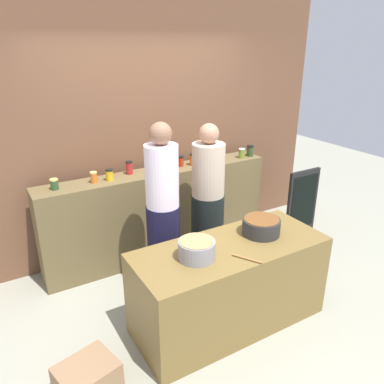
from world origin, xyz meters
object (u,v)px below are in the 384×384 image
Objects in this scene: preserve_jar_0 at (54,184)px; preserve_jar_7 at (242,153)px; preserve_jar_5 at (180,161)px; cooking_pot_left at (197,250)px; preserve_jar_1 at (94,177)px; preserve_jar_6 at (193,159)px; cook_with_tongs at (163,220)px; bread_crate at (88,380)px; preserve_jar_8 at (250,151)px; wooden_spoon at (247,259)px; chalkboard_sign at (302,204)px; preserve_jar_2 at (109,175)px; preserve_jar_4 at (175,165)px; preserve_jar_3 at (129,168)px; cooking_pot_center at (261,226)px; cook_in_cap at (208,208)px.

preserve_jar_0 is 2.23m from preserve_jar_7.
preserve_jar_5 is 0.40× the size of cooking_pot_left.
preserve_jar_6 reaches higher than preserve_jar_1.
cooking_pot_left is 0.71m from cook_with_tongs.
preserve_jar_0 is 1.81m from bread_crate.
preserve_jar_6 is (1.17, -0.01, 0.01)m from preserve_jar_1.
preserve_jar_7 is at bearing -172.13° from preserve_jar_8.
preserve_jar_7 is 0.47× the size of wooden_spoon.
chalkboard_sign is (2.03, 0.15, -0.34)m from cook_with_tongs.
cooking_pot_left is at bearing -75.09° from preserve_jar_1.
preserve_jar_4 is (0.76, -0.01, -0.01)m from preserve_jar_2.
preserve_jar_4 reaches higher than bread_crate.
wooden_spoon is (0.29, -1.70, -0.33)m from preserve_jar_3.
preserve_jar_8 is (1.57, -0.11, -0.00)m from preserve_jar_3.
cooking_pot_center is at bearing -83.02° from preserve_jar_4.
preserve_jar_1 is 1.98m from preserve_jar_8.
preserve_jar_7 is 1.51m from cooking_pot_center.
bread_crate is (-1.31, 0.12, -0.66)m from wooden_spoon.
cooking_pot_center is at bearing -85.22° from cook_in_cap.
wooden_spoon is (-0.21, -1.61, -0.30)m from preserve_jar_4.
cooking_pot_center is at bearing -149.95° from chalkboard_sign.
preserve_jar_3 reaches higher than preserve_jar_5.
preserve_jar_2 is 1.64m from cooking_pot_center.
preserve_jar_0 is 2.37m from preserve_jar_8.
preserve_jar_6 is at bearing 73.97° from wooden_spoon.
preserve_jar_3 is 1.04× the size of preserve_jar_6.
cook_in_cap is 1.97m from bread_crate.
preserve_jar_5 is 1.68m from chalkboard_sign.
preserve_jar_7 is 1.96m from wooden_spoon.
preserve_jar_4 is 0.12m from preserve_jar_5.
wooden_spoon is at bearing -100.86° from preserve_jar_5.
preserve_jar_7 is 0.07× the size of cook_in_cap.
cook_with_tongs is (0.82, -0.71, -0.30)m from preserve_jar_0.
preserve_jar_5 is 2.45m from bread_crate.
preserve_jar_6 is at bearing 3.15° from preserve_jar_4.
chalkboard_sign is at bearing -38.30° from preserve_jar_7.
preserve_jar_4 is 0.39× the size of wooden_spoon.
cook_with_tongs is at bearing 38.17° from bread_crate.
chalkboard_sign is at bearing 30.05° from cooking_pot_center.
preserve_jar_2 is 0.30× the size of bread_crate.
preserve_jar_4 is at bearing 100.08° from cook_in_cap.
cook_in_cap is (0.10, -0.55, -0.35)m from preserve_jar_4.
chalkboard_sign is (2.08, 0.86, -0.40)m from cooking_pot_left.
preserve_jar_1 is 1.75m from cooking_pot_center.
wooden_spoon is at bearing -5.38° from bread_crate.
preserve_jar_8 is at bearing 55.47° from cooking_pot_center.
preserve_jar_5 is 0.82m from preserve_jar_7.
preserve_jar_5 is 1.60m from cooking_pot_left.
cooking_pot_center is at bearing -42.68° from preserve_jar_0.
preserve_jar_1 is 0.96× the size of preserve_jar_2.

